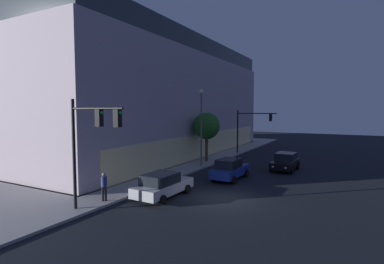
# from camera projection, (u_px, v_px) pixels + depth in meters

# --- Properties ---
(ground_plane) EXTENTS (120.00, 120.00, 0.00)m
(ground_plane) POSITION_uv_depth(u_px,v_px,m) (222.00, 199.00, 19.32)
(ground_plane) COLOR black
(modern_building) EXTENTS (38.77, 24.76, 14.42)m
(modern_building) POSITION_uv_depth(u_px,v_px,m) (128.00, 100.00, 41.51)
(modern_building) COLOR #4C4C51
(modern_building) RESTS_ON ground
(traffic_light_near_corner) EXTENTS (0.33, 3.68, 6.19)m
(traffic_light_near_corner) POSITION_uv_depth(u_px,v_px,m) (91.00, 134.00, 16.04)
(traffic_light_near_corner) COLOR black
(traffic_light_near_corner) RESTS_ON sidewalk_corner
(traffic_light_far_corner) EXTENTS (0.47, 5.00, 5.52)m
(traffic_light_far_corner) POSITION_uv_depth(u_px,v_px,m) (250.00, 124.00, 37.90)
(traffic_light_far_corner) COLOR black
(traffic_light_far_corner) RESTS_ON sidewalk_corner
(street_lamp_sidewalk) EXTENTS (0.44, 0.44, 7.60)m
(street_lamp_sidewalk) POSITION_uv_depth(u_px,v_px,m) (201.00, 118.00, 29.70)
(street_lamp_sidewalk) COLOR #5A5A5A
(street_lamp_sidewalk) RESTS_ON sidewalk_corner
(sidewalk_tree) EXTENTS (2.90, 2.90, 5.29)m
(sidewalk_tree) POSITION_uv_depth(u_px,v_px,m) (207.00, 126.00, 32.45)
(sidewalk_tree) COLOR #55371E
(sidewalk_tree) RESTS_ON sidewalk_corner
(pedestrian_waiting) EXTENTS (0.36, 0.36, 1.76)m
(pedestrian_waiting) POSITION_uv_depth(u_px,v_px,m) (104.00, 184.00, 18.30)
(pedestrian_waiting) COLOR black
(pedestrian_waiting) RESTS_ON sidewalk_corner
(car_silver) EXTENTS (4.71, 2.27, 1.60)m
(car_silver) POSITION_uv_depth(u_px,v_px,m) (162.00, 185.00, 19.68)
(car_silver) COLOR #B7BABF
(car_silver) RESTS_ON ground
(car_blue) EXTENTS (4.56, 2.09, 1.73)m
(car_blue) POSITION_uv_depth(u_px,v_px,m) (230.00, 169.00, 24.65)
(car_blue) COLOR navy
(car_blue) RESTS_ON ground
(car_black) EXTENTS (4.27, 2.24, 1.65)m
(car_black) POSITION_uv_depth(u_px,v_px,m) (285.00, 162.00, 28.37)
(car_black) COLOR black
(car_black) RESTS_ON ground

